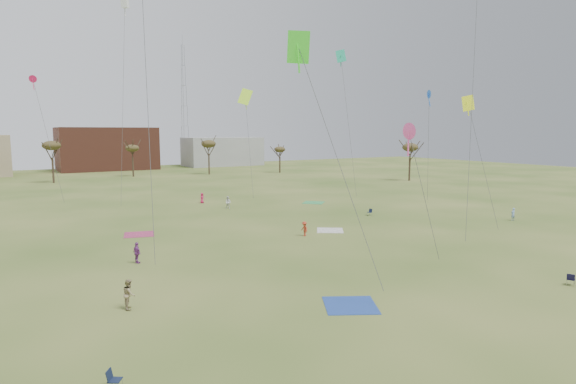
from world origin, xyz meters
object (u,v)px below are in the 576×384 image
camp_chair_left (115,384)px  radio_tower (184,105)px  camp_chair_center (571,282)px  camp_chair_right (369,213)px

camp_chair_left → radio_tower: size_ratio=0.02×
camp_chair_left → radio_tower: bearing=13.2°
camp_chair_left → camp_chair_center: bearing=-61.1°
camp_chair_center → camp_chair_left: bearing=61.9°
camp_chair_left → radio_tower: 138.64m
camp_chair_center → radio_tower: size_ratio=0.02×
camp_chair_right → camp_chair_center: bearing=-21.5°
camp_chair_left → radio_tower: radio_tower is taller
camp_chair_left → camp_chair_right: (37.08, 26.43, 0.00)m
camp_chair_left → radio_tower: (48.10, 128.64, 18.95)m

